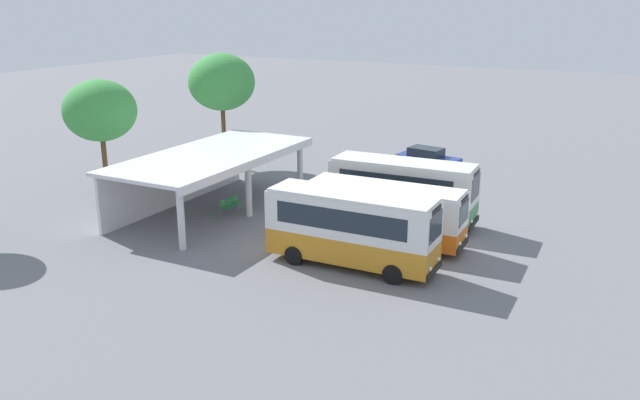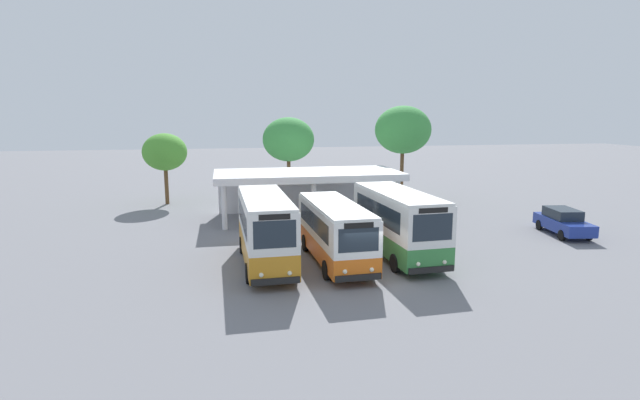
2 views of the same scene
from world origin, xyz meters
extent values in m
plane|color=slate|center=(0.00, 0.00, 0.00)|extent=(180.00, 180.00, 0.00)
cylinder|color=black|center=(-3.12, 0.99, 0.45)|extent=(0.24, 0.90, 0.90)
cylinder|color=black|center=(-5.20, 0.96, 0.45)|extent=(0.24, 0.90, 0.90)
cylinder|color=black|center=(-3.21, 5.87, 0.45)|extent=(0.24, 0.90, 0.90)
cylinder|color=black|center=(-5.29, 5.83, 0.45)|extent=(0.24, 0.90, 0.90)
cube|color=orange|center=(-4.21, 3.41, 0.98)|extent=(2.32, 7.91, 1.19)
cube|color=silver|center=(-4.21, 3.41, 2.48)|extent=(2.32, 7.91, 1.81)
cube|color=silver|center=(-4.21, 3.41, 3.45)|extent=(2.25, 7.67, 0.12)
cube|color=black|center=(-4.14, -0.55, 0.52)|extent=(2.08, 0.14, 0.28)
cube|color=#1E2833|center=(-4.14, -0.51, 2.53)|extent=(1.79, 0.08, 1.18)
cube|color=black|center=(-4.14, -0.51, 3.27)|extent=(1.31, 0.07, 0.24)
cube|color=#1E2833|center=(-3.13, 3.53, 2.53)|extent=(0.15, 6.30, 1.00)
cube|color=#1E2833|center=(-5.29, 3.49, 2.53)|extent=(0.15, 6.30, 1.00)
sphere|color=#EAEACC|center=(-3.54, -0.53, 0.83)|extent=(0.20, 0.20, 0.20)
sphere|color=#EAEACC|center=(-4.74, -0.55, 0.83)|extent=(0.20, 0.20, 0.20)
cylinder|color=black|center=(0.39, 0.78, 0.45)|extent=(0.25, 0.91, 0.90)
cylinder|color=black|center=(-1.70, 0.71, 0.45)|extent=(0.25, 0.91, 0.90)
cylinder|color=black|center=(0.23, 5.69, 0.45)|extent=(0.25, 0.91, 0.90)
cylinder|color=black|center=(-1.85, 5.62, 0.45)|extent=(0.25, 0.91, 0.90)
cube|color=orange|center=(-0.73, 3.20, 0.85)|extent=(2.43, 7.99, 0.94)
cube|color=white|center=(-0.73, 3.20, 2.12)|extent=(2.43, 7.99, 1.60)
cube|color=white|center=(-0.73, 3.20, 2.98)|extent=(2.36, 7.75, 0.12)
cube|color=black|center=(-0.61, -0.79, 0.52)|extent=(2.08, 0.17, 0.28)
cube|color=#1E2833|center=(-0.61, -0.74, 2.17)|extent=(1.79, 0.11, 1.04)
cube|color=black|center=(-0.61, -0.74, 2.80)|extent=(1.31, 0.09, 0.24)
cube|color=#1E2833|center=(0.35, 3.34, 2.17)|extent=(0.24, 6.34, 0.88)
cube|color=#1E2833|center=(-1.82, 3.27, 2.17)|extent=(0.24, 6.34, 0.88)
sphere|color=#EAEACC|center=(-0.01, -0.76, 0.83)|extent=(0.20, 0.20, 0.20)
sphere|color=#EAEACC|center=(-1.21, -0.80, 0.83)|extent=(0.20, 0.20, 0.20)
cylinder|color=black|center=(3.97, 1.19, 0.45)|extent=(0.26, 0.91, 0.90)
cylinder|color=black|center=(1.73, 1.10, 0.45)|extent=(0.26, 0.91, 0.90)
cylinder|color=black|center=(3.75, 6.08, 0.45)|extent=(0.26, 0.91, 0.90)
cylinder|color=black|center=(1.52, 5.98, 0.45)|extent=(0.26, 0.91, 0.90)
cube|color=#337F3D|center=(2.74, 3.59, 0.93)|extent=(2.68, 7.98, 1.09)
cube|color=silver|center=(2.74, 3.59, 2.42)|extent=(2.68, 7.98, 1.89)
cube|color=silver|center=(2.74, 3.59, 3.42)|extent=(2.60, 7.75, 0.12)
cube|color=black|center=(2.91, -0.38, 0.52)|extent=(2.22, 0.20, 0.28)
cube|color=#1E2833|center=(2.91, -0.34, 2.47)|extent=(1.92, 0.13, 1.23)
cube|color=black|center=(2.91, -0.34, 3.24)|extent=(1.40, 0.11, 0.24)
cube|color=#1E2833|center=(3.89, 3.74, 2.47)|extent=(0.31, 6.31, 1.04)
cube|color=#1E2833|center=(1.58, 3.64, 2.47)|extent=(0.31, 6.31, 1.04)
sphere|color=#EAEACC|center=(3.56, -0.35, 0.83)|extent=(0.20, 0.20, 0.20)
sphere|color=#EAEACC|center=(2.27, -0.40, 0.83)|extent=(0.20, 0.20, 0.20)
cylinder|color=black|center=(15.17, 4.58, 0.32)|extent=(0.28, 0.66, 0.64)
cylinder|color=black|center=(13.53, 4.84, 0.32)|extent=(0.28, 0.66, 0.64)
cylinder|color=black|center=(15.60, 7.33, 0.32)|extent=(0.28, 0.66, 0.64)
cylinder|color=black|center=(13.96, 7.59, 0.32)|extent=(0.28, 0.66, 0.64)
cube|color=navy|center=(14.56, 6.09, 0.67)|extent=(2.43, 4.71, 0.70)
cube|color=#1E2833|center=(14.60, 6.31, 1.32)|extent=(1.84, 2.54, 0.60)
cylinder|color=silver|center=(-6.16, 11.66, 1.60)|extent=(0.36, 0.36, 3.20)
cylinder|color=silver|center=(-0.25, 11.66, 1.60)|extent=(0.36, 0.36, 3.20)
cylinder|color=silver|center=(5.66, 11.66, 1.60)|extent=(0.36, 0.36, 3.20)
cube|color=silver|center=(-0.25, 16.77, 1.60)|extent=(12.62, 0.20, 3.20)
cube|color=silver|center=(-0.25, 14.12, 3.30)|extent=(13.12, 6.01, 0.20)
cube|color=silver|center=(-0.25, 11.16, 3.06)|extent=(13.12, 0.10, 0.28)
cylinder|color=slate|center=(-0.64, 12.72, 0.22)|extent=(0.03, 0.03, 0.44)
cylinder|color=slate|center=(-0.99, 12.74, 0.22)|extent=(0.03, 0.03, 0.44)
cylinder|color=slate|center=(-0.62, 13.08, 0.22)|extent=(0.03, 0.03, 0.44)
cylinder|color=slate|center=(-0.97, 13.09, 0.22)|extent=(0.03, 0.03, 0.44)
cube|color=#2D8C47|center=(-0.81, 12.91, 0.46)|extent=(0.46, 0.46, 0.04)
cube|color=#2D8C47|center=(-0.80, 13.11, 0.66)|extent=(0.44, 0.06, 0.40)
cylinder|color=slate|center=(-0.09, 12.66, 0.22)|extent=(0.03, 0.03, 0.44)
cylinder|color=slate|center=(-0.44, 12.68, 0.22)|extent=(0.03, 0.03, 0.44)
cylinder|color=slate|center=(-0.07, 13.01, 0.22)|extent=(0.03, 0.03, 0.44)
cylinder|color=slate|center=(-0.42, 13.03, 0.22)|extent=(0.03, 0.03, 0.44)
cube|color=#2D8C47|center=(-0.26, 12.85, 0.46)|extent=(0.46, 0.46, 0.04)
cube|color=#2D8C47|center=(-0.25, 13.05, 0.66)|extent=(0.44, 0.06, 0.40)
cylinder|color=slate|center=(0.46, 12.68, 0.22)|extent=(0.03, 0.03, 0.44)
cylinder|color=slate|center=(0.11, 12.69, 0.22)|extent=(0.03, 0.03, 0.44)
cylinder|color=slate|center=(0.48, 13.03, 0.22)|extent=(0.03, 0.03, 0.44)
cylinder|color=slate|center=(0.13, 13.05, 0.22)|extent=(0.03, 0.03, 0.44)
cube|color=#2D8C47|center=(0.29, 12.86, 0.46)|extent=(0.46, 0.46, 0.04)
cube|color=#2D8C47|center=(0.30, 13.06, 0.66)|extent=(0.44, 0.06, 0.40)
cylinder|color=brown|center=(-0.51, 22.28, 1.80)|extent=(0.32, 0.32, 3.60)
ellipsoid|color=green|center=(-0.51, 22.28, 5.27)|extent=(4.47, 4.47, 3.80)
cylinder|color=brown|center=(9.09, 20.02, 2.16)|extent=(0.32, 0.32, 4.32)
ellipsoid|color=green|center=(9.09, 20.02, 6.11)|extent=(4.80, 4.80, 4.08)
cylinder|color=brown|center=(-10.83, 22.00, 1.50)|extent=(0.32, 0.32, 3.01)
ellipsoid|color=#4C9933|center=(-10.83, 22.00, 4.36)|extent=(3.60, 3.60, 3.06)
camera|label=1|loc=(-29.97, -8.51, 11.86)|focal=37.07mm
camera|label=2|loc=(-6.13, -20.22, 7.44)|focal=27.55mm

